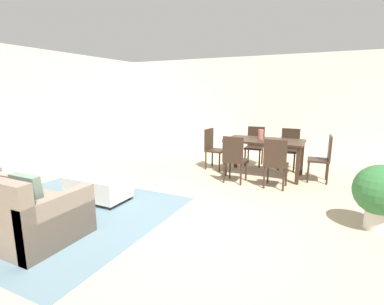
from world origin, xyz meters
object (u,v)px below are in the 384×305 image
object	(u,v)px
potted_plant	(380,192)
dining_chair_head_east	(324,156)
dining_table	(264,144)
dining_chair_far_right	(289,146)
dining_chair_near_left	(234,157)
dining_chair_near_right	(276,161)
vase_centerpiece	(261,134)
couch	(4,210)
dining_chair_head_west	(213,146)
ottoman_table	(98,187)
dining_chair_far_left	(255,144)

from	to	relation	value
potted_plant	dining_chair_head_east	bearing A→B (deg)	110.50
dining_table	dining_chair_far_right	size ratio (longest dim) A/B	1.71
dining_table	dining_chair_near_left	world-z (taller)	dining_chair_near_left
dining_chair_head_east	potted_plant	xyz separation A→B (m)	(0.71, -1.91, -0.02)
dining_table	dining_chair_far_right	bearing A→B (deg)	62.53
dining_chair_near_right	potted_plant	size ratio (longest dim) A/B	1.08
dining_table	vase_centerpiece	size ratio (longest dim) A/B	7.72
couch	dining_chair_far_right	bearing A→B (deg)	60.22
dining_table	dining_chair_head_west	distance (m)	1.19
dining_chair_head_east	ottoman_table	bearing A→B (deg)	-140.45
dining_chair_far_right	dining_chair_head_west	xyz separation A→B (m)	(-1.58, -0.74, 0.00)
dining_table	potted_plant	size ratio (longest dim) A/B	1.84
ottoman_table	dining_chair_near_left	world-z (taller)	dining_chair_near_left
dining_table	dining_chair_far_left	world-z (taller)	dining_chair_far_left
dining_chair_far_right	dining_chair_near_left	bearing A→B (deg)	-116.73
dining_chair_far_left	dining_chair_near_right	bearing A→B (deg)	-64.41
ottoman_table	dining_chair_far_left	bearing A→B (deg)	63.86
dining_table	dining_chair_far_right	world-z (taller)	dining_chair_far_right
dining_chair_near_left	dining_chair_near_right	bearing A→B (deg)	-0.09
couch	dining_chair_head_east	world-z (taller)	dining_chair_head_east
dining_chair_far_right	potted_plant	distance (m)	3.04
dining_chair_far_left	vase_centerpiece	world-z (taller)	vase_centerpiece
dining_chair_head_west	vase_centerpiece	xyz separation A→B (m)	(1.08, 0.01, 0.34)
couch	dining_table	world-z (taller)	couch
couch	potted_plant	xyz separation A→B (m)	(4.20, 2.12, 0.21)
dining_chair_far_left	dining_chair_near_left	bearing A→B (deg)	-90.12
couch	dining_chair_head_east	xyz separation A→B (m)	(3.48, 4.03, 0.23)
dining_chair_near_left	dining_chair_far_left	size ratio (longest dim) A/B	1.00
dining_chair_head_west	ottoman_table	bearing A→B (deg)	-108.73
dining_chair_near_right	dining_chair_far_right	world-z (taller)	same
dining_table	dining_chair_near_right	size ratio (longest dim) A/B	1.71
dining_chair_near_left	dining_chair_far_left	bearing A→B (deg)	89.88
dining_chair_near_left	potted_plant	distance (m)	2.50
ottoman_table	dining_chair_head_east	bearing A→B (deg)	39.55
dining_chair_near_right	vase_centerpiece	size ratio (longest dim) A/B	4.53
dining_table	dining_chair_head_east	xyz separation A→B (m)	(1.15, 0.01, -0.14)
vase_centerpiece	couch	bearing A→B (deg)	-118.96
dining_chair_far_left	vase_centerpiece	bearing A→B (deg)	-68.69
couch	potted_plant	bearing A→B (deg)	26.79
dining_chair_head_west	potted_plant	bearing A→B (deg)	-32.44
vase_centerpiece	potted_plant	xyz separation A→B (m)	(1.95, -1.94, -0.36)
ottoman_table	dining_chair_head_west	size ratio (longest dim) A/B	1.08
dining_table	dining_chair_near_left	xyz separation A→B (m)	(-0.39, -0.81, -0.14)
vase_centerpiece	potted_plant	distance (m)	2.77
dining_chair_near_left	dining_chair_far_right	bearing A→B (deg)	63.27
ottoman_table	dining_chair_far_right	distance (m)	4.26
dining_table	dining_chair_far_left	size ratio (longest dim) A/B	1.71
dining_table	potted_plant	world-z (taller)	potted_plant
dining_table	potted_plant	distance (m)	2.66
dining_chair_far_left	dining_chair_far_right	distance (m)	0.80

